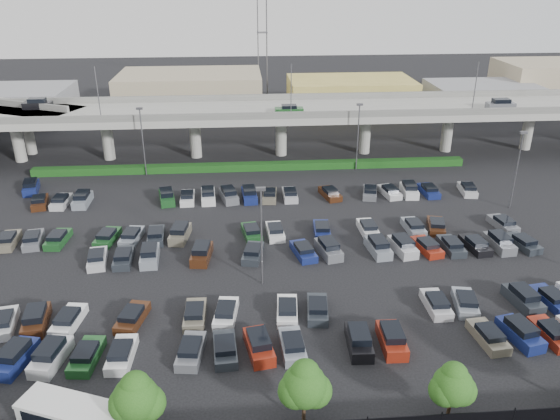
% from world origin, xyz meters
% --- Properties ---
extents(ground, '(280.00, 280.00, 0.00)m').
position_xyz_m(ground, '(0.00, 0.00, 0.00)').
color(ground, black).
extents(overpass, '(150.00, 13.00, 15.80)m').
position_xyz_m(overpass, '(-0.21, 31.99, 6.97)').
color(overpass, gray).
rests_on(overpass, ground).
extents(hedge, '(66.00, 1.60, 1.10)m').
position_xyz_m(hedge, '(0.00, 25.00, 0.55)').
color(hedge, '#123F12').
rests_on(hedge, ground).
extents(tree_row, '(65.07, 3.66, 5.94)m').
position_xyz_m(tree_row, '(0.70, -26.53, 3.52)').
color(tree_row, '#332316').
rests_on(tree_row, ground).
extents(shuttle_bus, '(7.61, 4.94, 2.31)m').
position_xyz_m(shuttle_bus, '(-13.57, -25.79, 1.26)').
color(shuttle_bus, silver).
rests_on(shuttle_bus, ground).
extents(parked_cars, '(63.24, 41.69, 1.67)m').
position_xyz_m(parked_cars, '(-0.89, -3.77, 0.62)').
color(parked_cars, '#272C33').
rests_on(parked_cars, ground).
extents(light_poles, '(66.90, 48.38, 10.30)m').
position_xyz_m(light_poles, '(-4.13, 2.00, 6.24)').
color(light_poles, '#505055').
rests_on(light_poles, ground).
extents(distant_buildings, '(138.00, 24.00, 9.00)m').
position_xyz_m(distant_buildings, '(12.38, 61.81, 3.74)').
color(distant_buildings, gray).
rests_on(distant_buildings, ground).
extents(comm_tower, '(2.40, 2.40, 30.00)m').
position_xyz_m(comm_tower, '(4.00, 74.00, 15.61)').
color(comm_tower, '#505055').
rests_on(comm_tower, ground).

